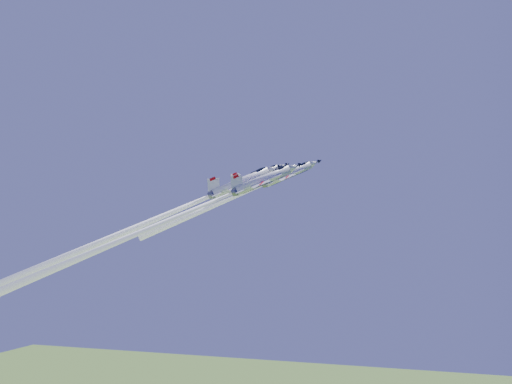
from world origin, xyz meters
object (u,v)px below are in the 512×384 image
(jet_slot, at_px, (139,226))
(jet_lead, at_px, (237,196))
(jet_left, at_px, (183,208))
(jet_right, at_px, (162,223))

(jet_slot, bearing_deg, jet_lead, 86.34)
(jet_lead, distance_m, jet_left, 14.64)
(jet_left, height_order, jet_right, jet_left)
(jet_left, bearing_deg, jet_right, -18.58)
(jet_lead, height_order, jet_slot, jet_slot)
(jet_left, height_order, jet_slot, jet_slot)
(jet_lead, distance_m, jet_right, 18.01)
(jet_lead, relative_size, jet_slot, 0.60)
(jet_left, xyz_separation_m, jet_slot, (-4.72, -11.50, -4.27))
(jet_slot, bearing_deg, jet_right, 34.68)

